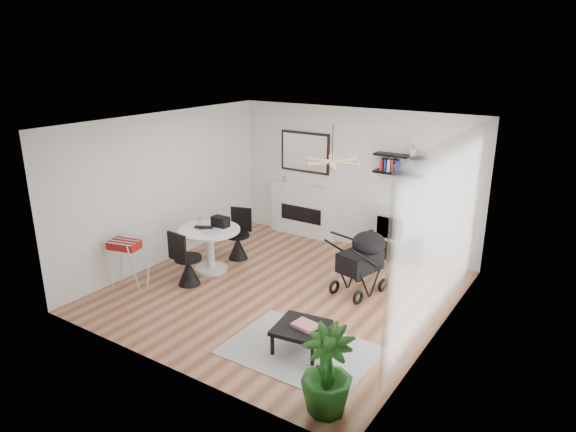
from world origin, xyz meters
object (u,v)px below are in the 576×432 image
Objects in this scene: tv_console at (392,247)px; stroller at (362,264)px; fireplace at (303,204)px; potted_plant at (327,371)px; dining_table at (210,243)px; coffee_table at (301,329)px; drying_rack at (128,261)px; crt_tv at (394,225)px.

tv_console is 1.63m from stroller.
potted_plant is (3.12, -4.56, -0.18)m from fireplace.
fireplace is 2.16× the size of potted_plant.
stroller is at bearing 15.74° from dining_table.
dining_table is at bearing -136.23° from tv_console.
fireplace is 2.48m from dining_table.
coffee_table is at bearing -73.66° from stroller.
drying_rack is 3.34m from coffee_table.
fireplace is 2.56× the size of drying_rack.
tv_console is 3.59m from coffee_table.
fireplace is 4.35m from coffee_table.
fireplace is 3.82m from drying_rack.
potted_plant is at bearing -55.65° from fireplace.
drying_rack reaches higher than coffee_table.
tv_console is at bearing 35.27° from drying_rack.
stroller is at bearing 92.64° from coffee_table.
fireplace reaches higher than tv_console.
crt_tv is at bearing 93.29° from coffee_table.
stroller is at bearing -84.96° from tv_console.
fireplace is 2.09m from tv_console.
crt_tv is at bearing -3.43° from fireplace.
tv_console is 3.37m from dining_table.
coffee_table is at bearing -25.37° from dining_table.
tv_console is at bearing 173.03° from crt_tv.
drying_rack is 0.84× the size of potted_plant.
drying_rack is (-0.69, -1.22, -0.07)m from dining_table.
coffee_table is at bearing -14.11° from drying_rack.
potted_plant reaches higher than crt_tv.
crt_tv is 3.37m from dining_table.
coffee_table is at bearing -86.71° from crt_tv.
tv_console is at bearing 103.77° from potted_plant.
drying_rack is at bearing 167.85° from potted_plant.
dining_table is at bearing 47.15° from drying_rack.
stroller is 1.09× the size of potted_plant.
crt_tv is 4.57m from potted_plant.
potted_plant is at bearing -76.23° from tv_console.
drying_rack is at bearing 179.32° from coffee_table.
tv_console is 1.46× the size of coffee_table.
coffee_table is (3.34, -0.04, -0.14)m from drying_rack.
crt_tv is 1.61m from stroller.
stroller reaches higher than potted_plant.
stroller is 3.00m from potted_plant.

